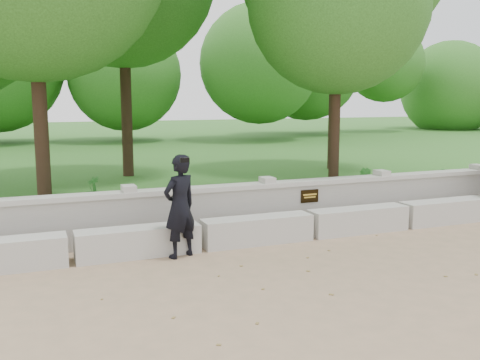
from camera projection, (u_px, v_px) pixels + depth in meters
name	position (u px, v px, depth m)	size (l,w,h in m)	color
ground	(375.00, 269.00, 7.62)	(80.00, 80.00, 0.00)	#A28263
lawn	(155.00, 159.00, 20.45)	(40.00, 22.00, 0.25)	#30661D
concrete_bench	(310.00, 225.00, 9.33)	(11.90, 0.45, 0.45)	#B9B6AF
parapet_wall	(292.00, 204.00, 9.94)	(12.50, 0.35, 0.90)	#AEABA4
man_main	(180.00, 206.00, 8.09)	(0.68, 0.65, 1.59)	black
shrub_a	(184.00, 191.00, 10.77)	(0.34, 0.23, 0.64)	#2B7427
shrub_b	(367.00, 181.00, 12.07)	(0.33, 0.27, 0.61)	#2B7427
shrub_c	(450.00, 182.00, 12.18)	(0.50, 0.43, 0.56)	#2B7427
shrub_d	(93.00, 189.00, 11.20)	(0.30, 0.27, 0.54)	#2B7427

